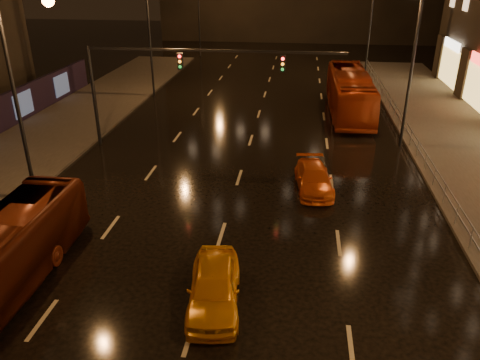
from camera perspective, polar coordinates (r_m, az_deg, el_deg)
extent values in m
plane|color=black|center=(29.29, 0.90, 3.55)|extent=(140.00, 140.00, 0.00)
cylinder|color=black|center=(30.84, -17.35, 9.59)|extent=(0.22, 0.22, 6.20)
cube|color=black|center=(27.94, -3.25, 15.47)|extent=(15.20, 0.14, 0.14)
cube|color=black|center=(28.48, -7.30, 14.17)|extent=(0.32, 0.18, 0.95)
cube|color=black|center=(27.62, 5.23, 13.93)|extent=(0.32, 0.18, 0.95)
sphere|color=#FF1E19|center=(28.31, -7.40, 14.72)|extent=(0.18, 0.18, 0.18)
cylinder|color=#99999E|center=(52.58, 15.42, 13.08)|extent=(0.04, 0.04, 1.00)
cube|color=#99999E|center=(27.82, 21.81, 2.95)|extent=(0.05, 56.00, 0.05)
cube|color=#99999E|center=(27.96, 21.68, 2.19)|extent=(0.05, 56.00, 0.05)
imported|color=#972B0F|center=(37.50, 13.21, 10.34)|extent=(2.89, 11.81, 3.28)
imported|color=orange|center=(16.26, -3.19, -12.85)|extent=(2.21, 4.45, 1.46)
imported|color=#D65414|center=(24.34, 8.98, 0.19)|extent=(2.16, 4.39, 1.23)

